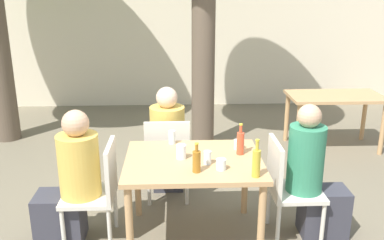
# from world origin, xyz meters

# --- Properties ---
(ground_plane) EXTENTS (30.00, 30.00, 0.00)m
(ground_plane) POSITION_xyz_m (0.00, 0.00, 0.00)
(ground_plane) COLOR #706651
(cafe_building_wall) EXTENTS (10.00, 0.08, 2.80)m
(cafe_building_wall) POSITION_xyz_m (0.00, 4.39, 1.40)
(cafe_building_wall) COLOR beige
(cafe_building_wall) RESTS_ON ground_plane
(dining_table_front) EXTENTS (1.15, 0.91, 0.74)m
(dining_table_front) POSITION_xyz_m (0.00, 0.00, 0.65)
(dining_table_front) COLOR tan
(dining_table_front) RESTS_ON ground_plane
(dining_table_back) EXTENTS (1.23, 0.69, 0.74)m
(dining_table_back) POSITION_xyz_m (1.98, 2.10, 0.64)
(dining_table_back) COLOR tan
(dining_table_back) RESTS_ON ground_plane
(patio_chair_0) EXTENTS (0.44, 0.44, 0.89)m
(patio_chair_0) POSITION_xyz_m (-0.81, 0.00, 0.50)
(patio_chair_0) COLOR beige
(patio_chair_0) RESTS_ON ground_plane
(patio_chair_1) EXTENTS (0.44, 0.44, 0.89)m
(patio_chair_1) POSITION_xyz_m (0.81, 0.00, 0.50)
(patio_chair_1) COLOR beige
(patio_chair_1) RESTS_ON ground_plane
(patio_chair_2) EXTENTS (0.44, 0.44, 0.89)m
(patio_chair_2) POSITION_xyz_m (-0.23, 0.69, 0.50)
(patio_chair_2) COLOR beige
(patio_chair_2) RESTS_ON ground_plane
(person_seated_0) EXTENTS (0.57, 0.34, 1.18)m
(person_seated_0) POSITION_xyz_m (-1.04, -0.00, 0.53)
(person_seated_0) COLOR #383842
(person_seated_0) RESTS_ON ground_plane
(person_seated_1) EXTENTS (0.55, 0.31, 1.21)m
(person_seated_1) POSITION_xyz_m (1.04, -0.00, 0.53)
(person_seated_1) COLOR #383842
(person_seated_1) RESTS_ON ground_plane
(person_seated_2) EXTENTS (0.36, 0.58, 1.17)m
(person_seated_2) POSITION_xyz_m (-0.23, 0.92, 0.52)
(person_seated_2) COLOR #383842
(person_seated_2) RESTS_ON ground_plane
(oil_cruet_0) EXTENTS (0.06, 0.06, 0.30)m
(oil_cruet_0) POSITION_xyz_m (0.46, -0.36, 0.86)
(oil_cruet_0) COLOR gold
(oil_cruet_0) RESTS_ON dining_table_front
(amber_bottle_1) EXTENTS (0.06, 0.06, 0.24)m
(amber_bottle_1) POSITION_xyz_m (0.01, -0.25, 0.83)
(amber_bottle_1) COLOR #9E661E
(amber_bottle_1) RESTS_ON dining_table_front
(soda_bottle_2) EXTENTS (0.06, 0.06, 0.28)m
(soda_bottle_2) POSITION_xyz_m (0.41, 0.10, 0.85)
(soda_bottle_2) COLOR #DB4C2D
(soda_bottle_2) RESTS_ON dining_table_front
(drinking_glass_0) EXTENTS (0.06, 0.06, 0.11)m
(drinking_glass_0) POSITION_xyz_m (0.11, -0.10, 0.80)
(drinking_glass_0) COLOR white
(drinking_glass_0) RESTS_ON dining_table_front
(drinking_glass_1) EXTENTS (0.08, 0.08, 0.12)m
(drinking_glass_1) POSITION_xyz_m (-0.10, 0.02, 0.80)
(drinking_glass_1) COLOR white
(drinking_glass_1) RESTS_ON dining_table_front
(drinking_glass_2) EXTENTS (0.08, 0.08, 0.09)m
(drinking_glass_2) POSITION_xyz_m (0.21, -0.22, 0.79)
(drinking_glass_2) COLOR silver
(drinking_glass_2) RESTS_ON dining_table_front
(drinking_glass_3) EXTENTS (0.06, 0.06, 0.12)m
(drinking_glass_3) POSITION_xyz_m (-0.18, 0.38, 0.80)
(drinking_glass_3) COLOR silver
(drinking_glass_3) RESTS_ON dining_table_front
(drinking_glass_4) EXTENTS (0.08, 0.08, 0.08)m
(drinking_glass_4) POSITION_xyz_m (0.41, 0.22, 0.78)
(drinking_glass_4) COLOR white
(drinking_glass_4) RESTS_ON dining_table_front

